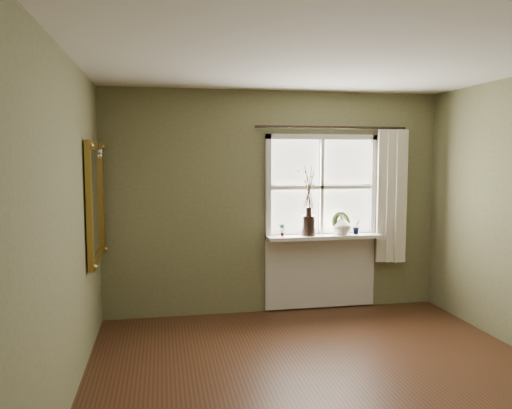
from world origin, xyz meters
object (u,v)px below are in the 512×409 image
object	(u,v)px
dark_jug	(308,226)
gilt_mirror	(95,202)
wreath	(341,225)
cream_vase	(341,225)

from	to	relation	value
dark_jug	gilt_mirror	size ratio (longest dim) A/B	0.20
wreath	gilt_mirror	world-z (taller)	gilt_mirror
dark_jug	gilt_mirror	xyz separation A→B (m)	(-2.32, -0.45, 0.36)
dark_jug	wreath	distance (m)	0.42
dark_jug	wreath	world-z (taller)	wreath
dark_jug	wreath	size ratio (longest dim) A/B	0.85
wreath	cream_vase	bearing A→B (deg)	-127.65
cream_vase	gilt_mirror	world-z (taller)	gilt_mirror
dark_jug	cream_vase	xyz separation A→B (m)	(0.41, 0.00, -0.00)
wreath	gilt_mirror	size ratio (longest dim) A/B	0.23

